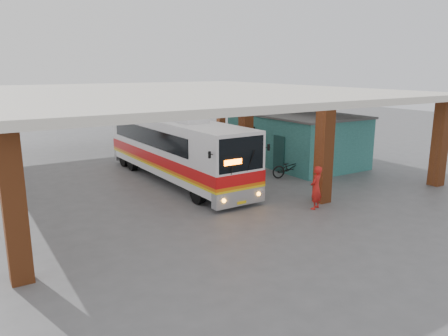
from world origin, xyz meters
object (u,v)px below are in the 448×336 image
red_chair (236,153)px  pedestrian (316,188)px  coach_bus (176,148)px  motorcycle (290,168)px

red_chair → pedestrian: bearing=-125.1°
coach_bus → motorcycle: size_ratio=5.78×
pedestrian → red_chair: (2.94, 10.53, -0.57)m
motorcycle → pedestrian: bearing=164.8°
coach_bus → pedestrian: bearing=-69.9°
coach_bus → red_chair: (5.87, 3.10, -1.38)m
coach_bus → pedestrian: coach_bus is taller
motorcycle → pedestrian: 5.44m
motorcycle → red_chair: (0.30, 5.79, -0.19)m
coach_bus → red_chair: size_ratio=15.60×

